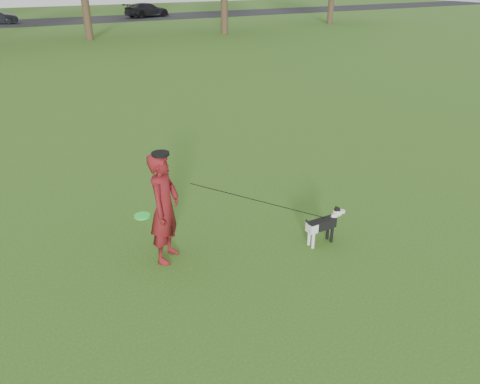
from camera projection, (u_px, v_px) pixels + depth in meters
ground at (224, 251)px, 7.44m from camera, size 120.00×120.00×0.00m
road at (4, 24)px, 38.99m from camera, size 120.00×7.00×0.02m
man at (165, 208)px, 6.91m from camera, size 0.74×0.75×1.74m
dog at (325, 223)px, 7.54m from camera, size 0.80×0.16×0.61m
car_right at (147, 10)px, 44.22m from camera, size 4.71×2.97×1.27m
man_held_items at (263, 202)px, 7.23m from camera, size 2.99×0.94×1.34m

